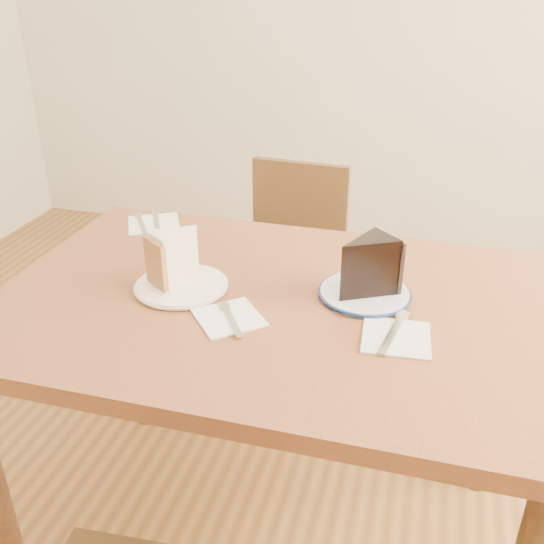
{
  "coord_description": "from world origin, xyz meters",
  "views": [
    {
      "loc": [
        0.3,
        -1.1,
        1.4
      ],
      "look_at": [
        -0.01,
        0.02,
        0.8
      ],
      "focal_mm": 40.0,
      "sensor_mm": 36.0,
      "label": 1
    }
  ],
  "objects_px": {
    "carrot_cake": "(178,257)",
    "plate_cream": "(181,286)",
    "chair_far": "(288,273)",
    "table": "(272,336)",
    "plate_navy": "(364,293)",
    "chocolate_cake": "(364,270)"
  },
  "relations": [
    {
      "from": "carrot_cake",
      "to": "plate_cream",
      "type": "bearing_deg",
      "value": -24.78
    },
    {
      "from": "chair_far",
      "to": "plate_cream",
      "type": "xyz_separation_m",
      "value": [
        -0.07,
        -0.7,
        0.31
      ]
    },
    {
      "from": "table",
      "to": "chair_far",
      "type": "relative_size",
      "value": 1.5
    },
    {
      "from": "plate_cream",
      "to": "plate_navy",
      "type": "height_order",
      "value": "same"
    },
    {
      "from": "table",
      "to": "plate_navy",
      "type": "height_order",
      "value": "plate_navy"
    },
    {
      "from": "chair_far",
      "to": "plate_navy",
      "type": "distance_m",
      "value": 0.77
    },
    {
      "from": "plate_navy",
      "to": "chocolate_cake",
      "type": "height_order",
      "value": "chocolate_cake"
    },
    {
      "from": "plate_navy",
      "to": "chocolate_cake",
      "type": "xyz_separation_m",
      "value": [
        -0.0,
        -0.01,
        0.06
      ]
    },
    {
      "from": "chair_far",
      "to": "plate_cream",
      "type": "distance_m",
      "value": 0.77
    },
    {
      "from": "chocolate_cake",
      "to": "chair_far",
      "type": "bearing_deg",
      "value": -20.86
    },
    {
      "from": "chair_far",
      "to": "chocolate_cake",
      "type": "relative_size",
      "value": 6.47
    },
    {
      "from": "table",
      "to": "carrot_cake",
      "type": "height_order",
      "value": "carrot_cake"
    },
    {
      "from": "plate_navy",
      "to": "carrot_cake",
      "type": "height_order",
      "value": "carrot_cake"
    },
    {
      "from": "table",
      "to": "plate_cream",
      "type": "bearing_deg",
      "value": -176.71
    },
    {
      "from": "table",
      "to": "chair_far",
      "type": "height_order",
      "value": "chair_far"
    },
    {
      "from": "plate_navy",
      "to": "table",
      "type": "bearing_deg",
      "value": -162.06
    },
    {
      "from": "plate_cream",
      "to": "chocolate_cake",
      "type": "bearing_deg",
      "value": 8.73
    },
    {
      "from": "plate_navy",
      "to": "chair_far",
      "type": "bearing_deg",
      "value": 117.36
    },
    {
      "from": "carrot_cake",
      "to": "chocolate_cake",
      "type": "height_order",
      "value": "chocolate_cake"
    },
    {
      "from": "plate_navy",
      "to": "carrot_cake",
      "type": "distance_m",
      "value": 0.42
    },
    {
      "from": "plate_cream",
      "to": "carrot_cake",
      "type": "relative_size",
      "value": 1.88
    },
    {
      "from": "chair_far",
      "to": "table",
      "type": "bearing_deg",
      "value": 104.59
    }
  ]
}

